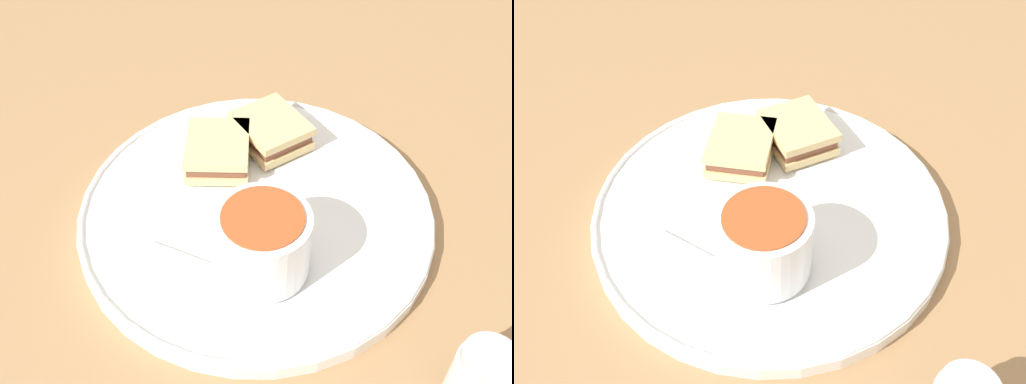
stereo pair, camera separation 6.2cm
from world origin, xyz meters
The scene contains 6 objects.
ground_plane centered at (0.00, 0.00, 0.00)m, with size 2.40×2.40×0.00m, color #9E754C.
plate centered at (0.00, 0.00, 0.01)m, with size 0.37×0.37×0.02m.
soup_bowl centered at (-0.04, 0.07, 0.06)m, with size 0.09×0.09×0.07m.
spoon centered at (-0.01, 0.09, 0.03)m, with size 0.11×0.03×0.01m.
sandwich_half_near centered at (0.03, -0.10, 0.04)m, with size 0.10×0.10×0.03m.
sandwich_half_far centered at (0.07, -0.04, 0.04)m, with size 0.10×0.10×0.03m.
Camera 2 is at (-0.26, 0.34, 0.49)m, focal length 42.00 mm.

